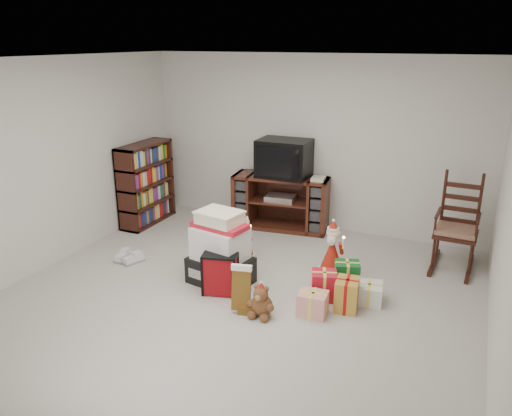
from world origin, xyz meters
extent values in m
cube|color=beige|center=(0.00, 0.00, -0.01)|extent=(5.00, 5.00, 0.01)
cube|color=white|center=(0.00, 0.00, 2.50)|extent=(5.00, 5.00, 0.01)
cube|color=silver|center=(0.00, 2.50, 1.25)|extent=(5.00, 0.01, 2.50)
cube|color=silver|center=(0.00, -2.50, 1.25)|extent=(5.00, 0.01, 2.50)
cube|color=silver|center=(-2.50, 0.00, 1.25)|extent=(0.01, 5.00, 2.50)
cube|color=silver|center=(2.50, 0.00, 1.25)|extent=(0.01, 5.00, 2.50)
cube|color=#482114|center=(-0.36, 2.22, 0.40)|extent=(1.44, 0.66, 0.79)
cube|color=silver|center=(-0.36, 2.19, 0.47)|extent=(0.45, 0.35, 0.08)
cube|color=#37180F|center=(-2.30, 1.62, 0.61)|extent=(0.33, 1.00, 1.22)
cube|color=#37180F|center=(2.08, 1.79, 0.44)|extent=(0.51, 0.49, 0.05)
cube|color=#996B53|center=(2.08, 1.79, 0.50)|extent=(0.47, 0.45, 0.06)
cube|color=#37180F|center=(2.08, 2.01, 0.85)|extent=(0.42, 0.08, 0.75)
cube|color=#37180F|center=(2.08, 1.79, 0.03)|extent=(0.53, 0.83, 0.06)
cube|color=black|center=(-0.34, 0.29, 0.15)|extent=(0.75, 0.60, 0.31)
cube|color=white|center=(-0.34, 0.29, 0.49)|extent=(0.63, 0.53, 0.37)
cube|color=red|center=(-0.34, 0.29, 0.70)|extent=(0.66, 0.43, 0.05)
cube|color=#EEE6C2|center=(-0.34, 0.29, 0.79)|extent=(0.51, 0.42, 0.12)
cube|color=maroon|center=(-0.21, 0.04, 0.24)|extent=(0.40, 0.28, 0.47)
cube|color=black|center=(-0.21, 0.13, 0.54)|extent=(0.19, 0.08, 0.03)
ellipsoid|color=brown|center=(0.39, -0.20, 0.11)|extent=(0.23, 0.19, 0.24)
sphere|color=brown|center=(0.39, -0.23, 0.26)|extent=(0.15, 0.15, 0.15)
cone|color=#9F1F11|center=(0.76, 1.07, 0.22)|extent=(0.31, 0.31, 0.44)
sphere|color=beige|center=(0.76, 1.07, 0.49)|extent=(0.15, 0.15, 0.15)
cone|color=#9F1F11|center=(0.76, 1.07, 0.61)|extent=(0.13, 0.13, 0.11)
cylinder|color=silver|center=(0.91, 0.95, 0.45)|extent=(0.02, 0.02, 0.13)
cone|color=#9F1F11|center=(-0.41, 1.04, 0.21)|extent=(0.29, 0.29, 0.41)
sphere|color=beige|center=(-0.41, 1.04, 0.47)|extent=(0.14, 0.14, 0.14)
cone|color=#9F1F11|center=(-0.41, 1.04, 0.57)|extent=(0.12, 0.12, 0.10)
cylinder|color=silver|center=(-0.26, 0.92, 0.42)|extent=(0.02, 0.02, 0.12)
cube|color=silver|center=(-1.76, 0.31, 0.05)|extent=(0.13, 0.27, 0.10)
cube|color=silver|center=(-1.59, 0.31, 0.05)|extent=(0.20, 0.29, 0.10)
cube|color=red|center=(0.85, 0.43, 0.14)|extent=(0.27, 0.27, 0.27)
cube|color=#196624|center=(1.06, 0.70, 0.14)|extent=(0.27, 0.27, 0.27)
cube|color=gold|center=(1.12, 0.27, 0.14)|extent=(0.27, 0.27, 0.27)
cube|color=white|center=(0.80, 0.06, 0.14)|extent=(0.27, 0.27, 0.27)
cube|color=white|center=(1.33, 0.49, 0.14)|extent=(0.27, 0.27, 0.27)
cube|color=black|center=(-0.32, 2.22, 1.06)|extent=(0.74, 0.53, 0.54)
cube|color=black|center=(-0.32, 1.96, 1.06)|extent=(0.62, 0.03, 0.43)
camera|label=1|loc=(2.16, -4.30, 2.68)|focal=35.00mm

